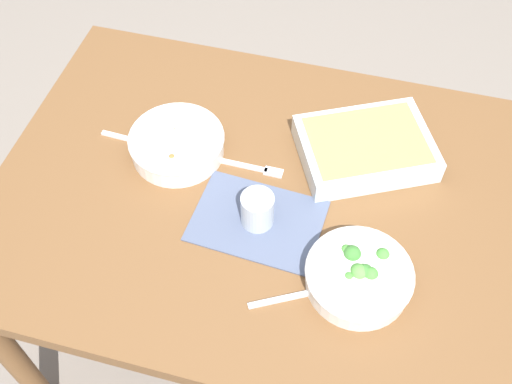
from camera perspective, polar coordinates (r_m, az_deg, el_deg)
ground_plane at (r=2.04m, az=0.00°, el=-12.44°), size 6.00×6.00×0.00m
dining_table at (r=1.47m, az=0.00°, el=-2.08°), size 1.20×0.90×0.74m
placemat at (r=1.35m, az=0.13°, el=-2.67°), size 0.29×0.22×0.00m
stew_bowl at (r=1.46m, az=-7.34°, el=4.49°), size 0.23×0.23×0.06m
broccoli_bowl at (r=1.26m, az=9.51°, el=-7.67°), size 0.22×0.22×0.07m
baking_dish at (r=1.46m, az=10.12°, el=4.12°), size 0.37×0.33×0.06m
drink_cup at (r=1.32m, az=0.13°, el=-1.79°), size 0.07×0.07×0.08m
spoon_by_stew at (r=1.51m, az=-10.28°, el=4.53°), size 0.18×0.03×0.01m
spoon_by_broccoli at (r=1.26m, az=4.35°, el=-9.42°), size 0.16×0.10×0.01m
fork_on_table at (r=1.44m, az=-0.38°, el=2.29°), size 0.18×0.02×0.01m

